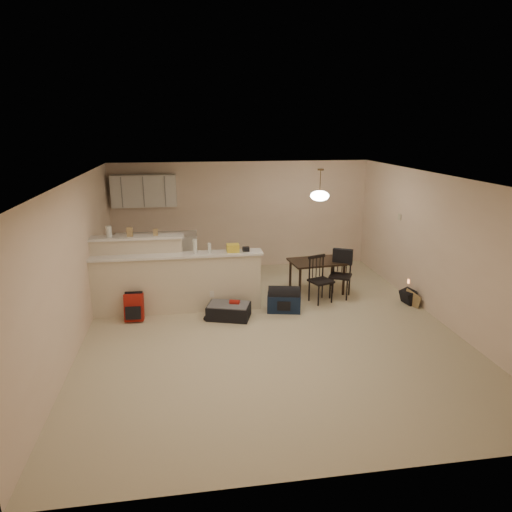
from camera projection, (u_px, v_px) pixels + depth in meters
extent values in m
plane|color=beige|center=(268.00, 326.00, 7.76)|extent=(7.00, 7.00, 0.00)
plane|color=white|center=(269.00, 178.00, 7.07)|extent=(7.00, 7.00, 0.00)
cube|color=beige|center=(242.00, 215.00, 10.74)|extent=(6.00, 0.02, 2.50)
cube|color=beige|center=(338.00, 362.00, 4.09)|extent=(6.00, 0.02, 2.50)
cube|color=beige|center=(76.00, 264.00, 6.97)|extent=(0.02, 7.00, 2.50)
cube|color=beige|center=(440.00, 248.00, 7.85)|extent=(0.02, 7.00, 2.50)
cube|color=beige|center=(178.00, 284.00, 8.25)|extent=(3.00, 0.28, 1.05)
cube|color=white|center=(177.00, 255.00, 8.10)|extent=(3.08, 0.38, 0.04)
cube|color=beige|center=(139.00, 274.00, 8.31)|extent=(1.60, 0.24, 1.35)
cube|color=white|center=(136.00, 237.00, 8.12)|extent=(1.68, 0.34, 0.04)
cube|color=white|center=(144.00, 191.00, 10.06)|extent=(1.40, 0.34, 0.70)
cube|color=white|center=(157.00, 255.00, 10.37)|extent=(1.80, 0.60, 0.90)
cube|color=beige|center=(400.00, 217.00, 9.25)|extent=(0.02, 0.12, 0.12)
cylinder|color=silver|center=(109.00, 232.00, 8.02)|extent=(0.10, 0.10, 0.20)
cube|color=tan|center=(130.00, 232.00, 8.08)|extent=(0.10, 0.07, 0.16)
cube|color=tan|center=(156.00, 232.00, 8.15)|extent=(0.08, 0.06, 0.12)
cylinder|color=silver|center=(195.00, 246.00, 8.10)|extent=(0.07, 0.07, 0.26)
cylinder|color=silver|center=(209.00, 248.00, 8.15)|extent=(0.06, 0.06, 0.18)
cube|color=tan|center=(233.00, 248.00, 8.22)|extent=(0.22, 0.18, 0.14)
cube|color=tan|center=(246.00, 249.00, 8.26)|extent=(0.12, 0.10, 0.08)
cube|color=black|center=(317.00, 262.00, 9.17)|extent=(1.14, 0.82, 0.04)
cylinder|color=black|center=(300.00, 284.00, 8.88)|extent=(0.05, 0.05, 0.63)
cylinder|color=black|center=(344.00, 280.00, 9.11)|extent=(0.05, 0.05, 0.63)
cylinder|color=black|center=(290.00, 275.00, 9.41)|extent=(0.05, 0.05, 0.63)
cylinder|color=black|center=(332.00, 271.00, 9.64)|extent=(0.05, 0.05, 0.63)
cylinder|color=brown|center=(320.00, 182.00, 8.73)|extent=(0.02, 0.02, 0.50)
cylinder|color=brown|center=(321.00, 170.00, 8.67)|extent=(0.12, 0.12, 0.03)
ellipsoid|color=white|center=(320.00, 196.00, 8.80)|extent=(0.36, 0.36, 0.20)
cube|color=black|center=(229.00, 311.00, 8.06)|extent=(0.84, 0.67, 0.25)
cube|color=#A61B12|center=(134.00, 307.00, 7.94)|extent=(0.33, 0.21, 0.48)
cube|color=#13223D|center=(284.00, 303.00, 8.35)|extent=(0.66, 0.45, 0.33)
cube|color=black|center=(409.00, 297.00, 8.72)|extent=(0.25, 0.33, 0.26)
cube|color=tan|center=(412.00, 299.00, 8.59)|extent=(0.14, 0.34, 0.28)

